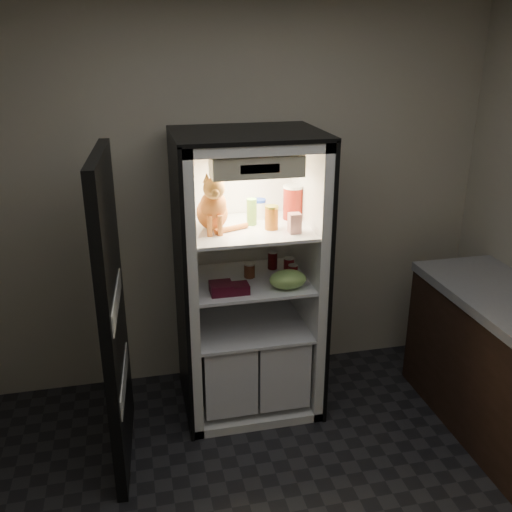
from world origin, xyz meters
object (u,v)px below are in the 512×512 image
at_px(soda_can_b, 289,267).
at_px(grape_bag, 288,279).
at_px(condiment_jar, 249,270).
at_px(parmesan_shaker, 252,212).
at_px(berry_box_left, 221,288).
at_px(berry_box_right, 240,288).
at_px(refrigerator, 247,296).
at_px(soda_can_c, 293,273).
at_px(mayo_tub, 259,209).
at_px(cream_carton, 295,223).
at_px(salsa_jar, 272,217).
at_px(tabby_cat, 213,208).
at_px(soda_can_a, 273,260).
at_px(pepper_jar, 293,202).

distance_m(soda_can_b, grape_bag, 0.19).
bearing_deg(condiment_jar, grape_bag, -48.68).
height_order(parmesan_shaker, grape_bag, parmesan_shaker).
height_order(grape_bag, berry_box_left, grape_bag).
relative_size(grape_bag, berry_box_right, 2.11).
relative_size(refrigerator, soda_can_c, 16.63).
distance_m(mayo_tub, grape_bag, 0.52).
distance_m(cream_carton, berry_box_left, 0.59).
distance_m(soda_can_c, berry_box_left, 0.48).
bearing_deg(refrigerator, salsa_jar, -45.57).
relative_size(condiment_jar, grape_bag, 0.42).
xyz_separation_m(mayo_tub, berry_box_right, (-0.20, -0.37, -0.39)).
relative_size(salsa_jar, condiment_jar, 1.51).
distance_m(tabby_cat, soda_can_b, 0.65).
bearing_deg(parmesan_shaker, soda_can_a, 29.53).
relative_size(mayo_tub, grape_bag, 0.54).
distance_m(tabby_cat, grape_bag, 0.64).
distance_m(cream_carton, berry_box_right, 0.52).
relative_size(soda_can_c, berry_box_right, 1.03).
bearing_deg(cream_carton, berry_box_left, -178.28).
xyz_separation_m(salsa_jar, grape_bag, (0.08, -0.12, -0.37)).
bearing_deg(salsa_jar, cream_carton, -39.96).
distance_m(tabby_cat, soda_can_a, 0.62).
height_order(refrigerator, soda_can_c, refrigerator).
xyz_separation_m(soda_can_a, soda_can_c, (0.07, -0.24, -0.00)).
bearing_deg(tabby_cat, parmesan_shaker, 16.25).
xyz_separation_m(tabby_cat, soda_can_c, (0.49, -0.09, -0.44)).
bearing_deg(salsa_jar, soda_can_b, 22.09).
xyz_separation_m(pepper_jar, soda_can_c, (-0.05, -0.21, -0.40)).
bearing_deg(pepper_jar, soda_can_b, -113.87).
distance_m(refrigerator, berry_box_right, 0.32).
xyz_separation_m(salsa_jar, pepper_jar, (0.19, 0.18, 0.04)).
distance_m(tabby_cat, berry_box_right, 0.51).
relative_size(parmesan_shaker, condiment_jar, 1.70).
bearing_deg(soda_can_c, berry_box_right, -166.01).
height_order(parmesan_shaker, pepper_jar, pepper_jar).
distance_m(condiment_jar, berry_box_right, 0.25).
height_order(tabby_cat, soda_can_a, tabby_cat).
relative_size(berry_box_left, berry_box_right, 1.22).
height_order(soda_can_a, berry_box_left, soda_can_a).
relative_size(soda_can_a, soda_can_b, 0.93).
bearing_deg(soda_can_b, salsa_jar, -157.91).
xyz_separation_m(parmesan_shaker, pepper_jar, (0.29, 0.07, 0.03)).
xyz_separation_m(refrigerator, condiment_jar, (0.01, -0.03, 0.20)).
bearing_deg(berry_box_right, refrigerator, 68.29).
distance_m(mayo_tub, soda_can_b, 0.43).
relative_size(tabby_cat, soda_can_b, 3.02).
xyz_separation_m(parmesan_shaker, soda_can_a, (0.16, 0.09, -0.37)).
xyz_separation_m(tabby_cat, berry_box_right, (0.12, -0.18, -0.47)).
xyz_separation_m(refrigerator, berry_box_left, (-0.21, -0.24, 0.18)).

